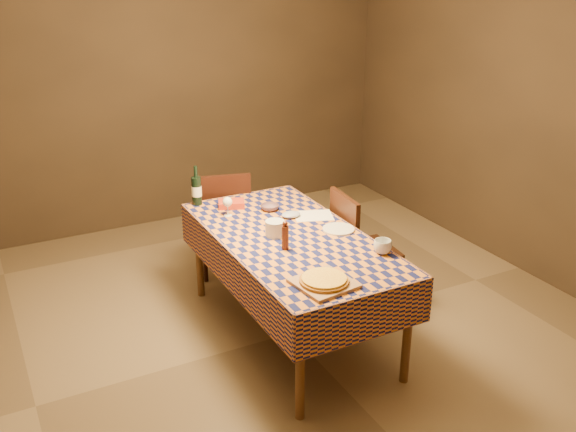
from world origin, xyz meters
The scene contains 16 objects.
room centered at (0.00, 0.00, 1.35)m, with size 5.00×5.10×2.70m.
dining_table centered at (0.00, 0.00, 0.69)m, with size 0.94×1.84×0.77m.
cutting_board centered at (-0.15, -0.70, 0.78)m, with size 0.32×0.32×0.02m, color #9B6F49.
pizza centered at (-0.15, -0.70, 0.80)m, with size 0.32×0.32×0.03m.
pepper_mill centered at (-0.13, -0.16, 0.86)m, with size 0.06×0.06×0.20m.
bowl centered at (0.08, 0.50, 0.79)m, with size 0.14×0.14×0.04m, color #624652.
wine_glass centered at (-0.24, 0.54, 0.87)m, with size 0.07×0.07×0.14m.
wine_bottle centered at (-0.36, 0.86, 0.88)m, with size 0.10×0.10×0.31m.
deli_tub centered at (-0.10, 0.06, 0.82)m, with size 0.13×0.13×0.11m, color silver.
takeout_container centered at (-0.15, 0.69, 0.79)m, with size 0.19×0.14×0.05m, color #AF2F17.
white_plate centered at (0.34, -0.06, 0.78)m, with size 0.22×0.22×0.01m, color silver.
tumbler centered at (0.39, -0.51, 0.82)m, with size 0.12×0.12×0.09m, color silver.
flour_patch centered at (0.31, 0.25, 0.77)m, with size 0.27×0.21×0.00m, color white.
flour_bag centered at (0.16, 0.30, 0.79)m, with size 0.14×0.11×0.04m, color #97A1C1.
chair_far centered at (-0.06, 1.08, 0.52)m, with size 0.52×0.52×0.93m.
chair_right centered at (0.63, 0.13, 0.52)m, with size 0.47×0.46×0.93m.
Camera 1 is at (-1.86, -3.51, 2.55)m, focal length 40.00 mm.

